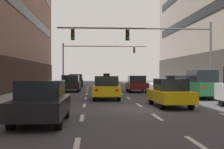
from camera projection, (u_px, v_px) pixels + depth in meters
name	position (u px, v px, depth m)	size (l,w,h in m)	color
ground_plane	(145.00, 109.00, 16.13)	(120.00, 120.00, 0.00)	#424247
lane_stripe_l1_s2	(77.00, 146.00, 7.93)	(0.16, 2.00, 0.01)	silver
lane_stripe_l1_s3	(82.00, 118.00, 12.92)	(0.16, 2.00, 0.01)	silver
lane_stripe_l1_s4	(84.00, 105.00, 17.91)	(0.16, 2.00, 0.01)	silver
lane_stripe_l1_s5	(86.00, 98.00, 22.89)	(0.16, 2.00, 0.01)	silver
lane_stripe_l1_s6	(87.00, 94.00, 27.88)	(0.16, 2.00, 0.01)	silver
lane_stripe_l1_s7	(87.00, 91.00, 32.87)	(0.16, 2.00, 0.01)	silver
lane_stripe_l1_s8	(88.00, 88.00, 37.86)	(0.16, 2.00, 0.01)	silver
lane_stripe_l1_s9	(88.00, 87.00, 42.85)	(0.16, 2.00, 0.01)	silver
lane_stripe_l1_s10	(88.00, 85.00, 47.83)	(0.16, 2.00, 0.01)	silver
lane_stripe_l2_s2	(198.00, 144.00, 8.15)	(0.16, 2.00, 0.01)	silver
lane_stripe_l2_s3	(157.00, 117.00, 13.14)	(0.16, 2.00, 0.01)	silver
lane_stripe_l2_s4	(139.00, 105.00, 18.13)	(0.16, 2.00, 0.01)	silver
lane_stripe_l2_s5	(128.00, 98.00, 23.11)	(0.16, 2.00, 0.01)	silver
lane_stripe_l2_s6	(122.00, 94.00, 28.10)	(0.16, 2.00, 0.01)	silver
lane_stripe_l2_s7	(117.00, 91.00, 33.09)	(0.16, 2.00, 0.01)	silver
lane_stripe_l2_s8	(114.00, 88.00, 38.08)	(0.16, 2.00, 0.01)	silver
lane_stripe_l2_s9	(111.00, 86.00, 43.07)	(0.16, 2.00, 0.01)	silver
lane_stripe_l2_s10	(109.00, 85.00, 48.05)	(0.16, 2.00, 0.01)	silver
lane_stripe_l3_s4	(192.00, 104.00, 18.34)	(0.16, 2.00, 0.01)	silver
lane_stripe_l3_s5	(170.00, 98.00, 23.33)	(0.16, 2.00, 0.01)	silver
lane_stripe_l3_s6	(156.00, 93.00, 28.32)	(0.16, 2.00, 0.01)	silver
lane_stripe_l3_s7	(146.00, 90.00, 33.31)	(0.16, 2.00, 0.01)	silver
lane_stripe_l3_s8	(139.00, 88.00, 38.30)	(0.16, 2.00, 0.01)	silver
lane_stripe_l3_s9	(134.00, 86.00, 43.28)	(0.16, 2.00, 0.01)	silver
lane_stripe_l3_s10	(129.00, 85.00, 48.27)	(0.16, 2.00, 0.01)	silver
taxi_driving_0	(170.00, 93.00, 17.00)	(1.84, 4.20, 1.73)	black
car_driving_1	(42.00, 102.00, 11.42)	(1.86, 4.30, 1.60)	black
car_driving_2	(137.00, 84.00, 30.47)	(1.90, 4.36, 1.62)	black
taxi_driving_3	(106.00, 88.00, 21.98)	(2.04, 4.51, 1.84)	black
car_driving_4	(71.00, 83.00, 31.21)	(1.94, 4.49, 1.67)	black
car_driving_5	(76.00, 81.00, 41.82)	(2.02, 4.66, 1.74)	black
car_parked_2	(202.00, 84.00, 22.68)	(1.82, 4.30, 2.08)	black
car_parked_3	(175.00, 84.00, 29.84)	(1.94, 4.41, 1.64)	black
traffic_signal_0	(154.00, 41.00, 24.35)	(12.26, 0.34, 5.82)	#4C4C51
traffic_signal_1	(91.00, 55.00, 44.61)	(12.18, 0.35, 6.05)	#4C4C51
pedestrian_0	(212.00, 82.00, 29.67)	(0.33, 0.49, 1.58)	brown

